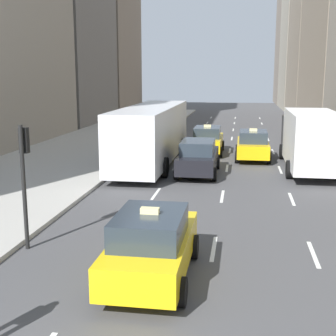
{
  "coord_description": "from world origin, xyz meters",
  "views": [
    {
      "loc": [
        3.27,
        -4.89,
        4.97
      ],
      "look_at": [
        0.57,
        12.4,
        1.46
      ],
      "focal_mm": 50.0,
      "sensor_mm": 36.0,
      "label": 1
    }
  ],
  "objects_px": {
    "taxi_lead": "(253,145)",
    "traffic_light_pole": "(24,167)",
    "taxi_second": "(152,245)",
    "sedan_black_near": "(198,157)",
    "taxi_third": "(207,140)",
    "box_truck": "(309,138)",
    "city_bus": "(152,133)"
  },
  "relations": [
    {
      "from": "taxi_lead",
      "to": "traffic_light_pole",
      "type": "xyz_separation_m",
      "value": [
        -6.75,
        -15.61,
        1.53
      ]
    },
    {
      "from": "taxi_second",
      "to": "sedan_black_near",
      "type": "xyz_separation_m",
      "value": [
        -0.0,
        12.39,
        0.02
      ]
    },
    {
      "from": "taxi_lead",
      "to": "sedan_black_near",
      "type": "relative_size",
      "value": 0.94
    },
    {
      "from": "taxi_second",
      "to": "taxi_third",
      "type": "height_order",
      "value": "same"
    },
    {
      "from": "taxi_lead",
      "to": "taxi_second",
      "type": "bearing_deg",
      "value": -99.29
    },
    {
      "from": "taxi_lead",
      "to": "traffic_light_pole",
      "type": "height_order",
      "value": "traffic_light_pole"
    },
    {
      "from": "box_truck",
      "to": "traffic_light_pole",
      "type": "bearing_deg",
      "value": -126.78
    },
    {
      "from": "box_truck",
      "to": "traffic_light_pole",
      "type": "relative_size",
      "value": 2.33
    },
    {
      "from": "taxi_lead",
      "to": "taxi_third",
      "type": "relative_size",
      "value": 1.0
    },
    {
      "from": "city_bus",
      "to": "taxi_third",
      "type": "bearing_deg",
      "value": 55.9
    },
    {
      "from": "taxi_lead",
      "to": "sedan_black_near",
      "type": "distance_m",
      "value": 5.5
    },
    {
      "from": "taxi_second",
      "to": "box_truck",
      "type": "distance_m",
      "value": 15.36
    },
    {
      "from": "taxi_third",
      "to": "taxi_second",
      "type": "bearing_deg",
      "value": -90.0
    },
    {
      "from": "sedan_black_near",
      "to": "taxi_second",
      "type": "bearing_deg",
      "value": -90.0
    },
    {
      "from": "taxi_second",
      "to": "box_truck",
      "type": "xyz_separation_m",
      "value": [
        5.6,
        14.28,
        0.83
      ]
    },
    {
      "from": "taxi_third",
      "to": "sedan_black_near",
      "type": "relative_size",
      "value": 0.94
    },
    {
      "from": "taxi_lead",
      "to": "city_bus",
      "type": "xyz_separation_m",
      "value": [
        -5.61,
        -2.45,
        0.91
      ]
    },
    {
      "from": "taxi_third",
      "to": "taxi_lead",
      "type": "bearing_deg",
      "value": -31.32
    },
    {
      "from": "box_truck",
      "to": "traffic_light_pole",
      "type": "distance_m",
      "value": 15.96
    },
    {
      "from": "taxi_second",
      "to": "sedan_black_near",
      "type": "distance_m",
      "value": 12.39
    },
    {
      "from": "taxi_third",
      "to": "traffic_light_pole",
      "type": "relative_size",
      "value": 1.22
    },
    {
      "from": "taxi_third",
      "to": "city_bus",
      "type": "xyz_separation_m",
      "value": [
        -2.81,
        -4.15,
        0.91
      ]
    },
    {
      "from": "taxi_lead",
      "to": "box_truck",
      "type": "relative_size",
      "value": 0.52
    },
    {
      "from": "taxi_second",
      "to": "city_bus",
      "type": "height_order",
      "value": "city_bus"
    },
    {
      "from": "taxi_third",
      "to": "sedan_black_near",
      "type": "xyz_separation_m",
      "value": [
        -0.0,
        -6.44,
        0.02
      ]
    },
    {
      "from": "sedan_black_near",
      "to": "city_bus",
      "type": "height_order",
      "value": "city_bus"
    },
    {
      "from": "taxi_second",
      "to": "box_truck",
      "type": "bearing_deg",
      "value": 68.59
    },
    {
      "from": "box_truck",
      "to": "traffic_light_pole",
      "type": "height_order",
      "value": "traffic_light_pole"
    },
    {
      "from": "sedan_black_near",
      "to": "box_truck",
      "type": "height_order",
      "value": "box_truck"
    },
    {
      "from": "sedan_black_near",
      "to": "city_bus",
      "type": "relative_size",
      "value": 0.4
    },
    {
      "from": "taxi_lead",
      "to": "sedan_black_near",
      "type": "height_order",
      "value": "taxi_lead"
    },
    {
      "from": "sedan_black_near",
      "to": "taxi_lead",
      "type": "bearing_deg",
      "value": 59.41
    }
  ]
}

